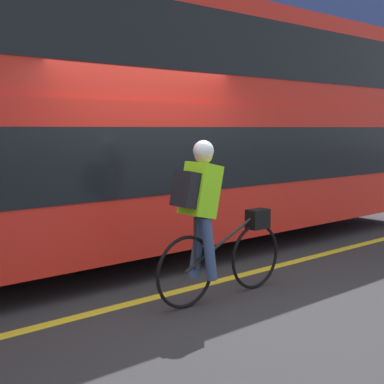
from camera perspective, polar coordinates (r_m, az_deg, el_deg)
ground_plane at (r=6.05m, az=-1.58°, el=-10.71°), size 80.00×80.00×0.00m
road_center_line at (r=6.08m, az=-1.78°, el=-10.60°), size 50.00×0.14×0.01m
sidewalk_curb at (r=9.77m, az=-18.16°, el=-3.83°), size 60.00×1.65×0.15m
bus at (r=7.94m, az=-1.59°, el=7.97°), size 9.69×2.43×3.54m
cyclist_on_bike at (r=5.57m, az=1.98°, el=-2.63°), size 1.79×0.32×1.70m
trash_bin at (r=13.45m, az=8.19°, el=1.57°), size 0.50×0.50×0.91m
street_sign_post at (r=13.33m, az=8.03°, el=5.15°), size 0.36×0.09×2.31m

